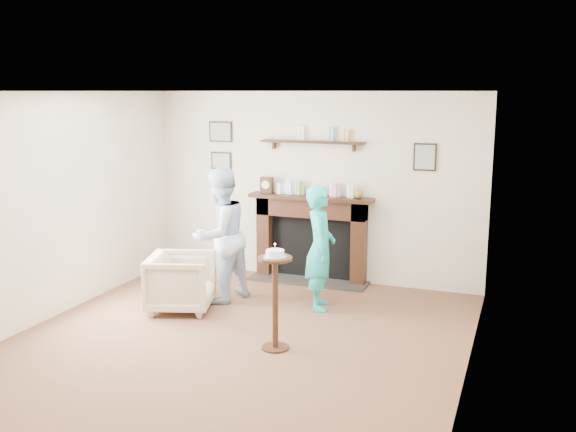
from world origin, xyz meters
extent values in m
plane|color=brown|center=(0.00, 0.00, 0.00)|extent=(5.00, 5.00, 0.00)
cube|color=beige|center=(0.00, 2.50, 1.25)|extent=(4.50, 0.04, 2.50)
cube|color=beige|center=(-2.25, 0.00, 1.25)|extent=(0.04, 5.00, 2.50)
cube|color=beige|center=(2.25, 0.00, 1.25)|extent=(0.04, 5.00, 2.50)
cube|color=white|center=(0.00, 0.00, 2.50)|extent=(4.50, 5.00, 0.04)
cube|color=black|center=(-0.66, 2.40, 0.55)|extent=(0.18, 0.20, 1.10)
cube|color=black|center=(0.66, 2.40, 0.55)|extent=(0.18, 0.20, 1.10)
cube|color=black|center=(0.00, 2.40, 0.98)|extent=(1.50, 0.20, 0.24)
cube|color=black|center=(0.00, 2.47, 0.43)|extent=(1.14, 0.06, 0.86)
cube|color=#2F2C2A|center=(0.00, 2.28, 0.01)|extent=(1.60, 0.44, 0.03)
cube|color=black|center=(0.00, 2.37, 1.12)|extent=(1.68, 0.26, 0.05)
cube|color=black|center=(0.00, 2.42, 1.85)|extent=(1.40, 0.15, 0.03)
cube|color=black|center=(-1.35, 2.48, 1.95)|extent=(0.34, 0.03, 0.28)
cube|color=black|center=(-1.35, 2.48, 1.55)|extent=(0.30, 0.03, 0.24)
cube|color=black|center=(1.45, 2.48, 1.70)|extent=(0.28, 0.03, 0.34)
cube|color=black|center=(-0.62, 2.37, 1.26)|extent=(0.16, 0.09, 0.22)
cylinder|color=beige|center=(-0.62, 2.32, 1.27)|extent=(0.11, 0.01, 0.11)
sphere|color=green|center=(0.64, 2.37, 1.21)|extent=(0.12, 0.12, 0.12)
imported|color=tan|center=(-1.02, 0.72, 0.00)|extent=(0.91, 0.89, 0.66)
imported|color=#A3B7CC|center=(-0.74, 1.19, 0.00)|extent=(0.82, 0.94, 1.62)
imported|color=teal|center=(0.46, 1.35, 0.00)|extent=(0.49, 0.61, 1.45)
cylinder|color=black|center=(0.43, 0.04, 0.01)|extent=(0.28, 0.28, 0.02)
cylinder|color=black|center=(0.43, 0.04, 0.46)|extent=(0.06, 0.06, 0.88)
cylinder|color=black|center=(0.43, 0.04, 0.92)|extent=(0.33, 0.33, 0.03)
cylinder|color=silver|center=(0.43, 0.04, 0.94)|extent=(0.23, 0.23, 0.01)
cylinder|color=white|center=(0.43, 0.04, 0.97)|extent=(0.18, 0.18, 0.06)
cylinder|color=beige|center=(0.43, 0.04, 1.03)|extent=(0.01, 0.01, 0.05)
sphere|color=orange|center=(0.43, 0.04, 1.06)|extent=(0.02, 0.02, 0.02)
camera|label=1|loc=(2.66, -5.50, 2.50)|focal=40.00mm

